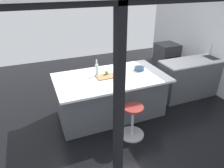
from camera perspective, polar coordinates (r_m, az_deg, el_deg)
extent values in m
plane|color=black|center=(4.53, -1.61, -7.30)|extent=(7.33, 7.33, 0.00)
cube|color=black|center=(1.58, 1.58, -22.20)|extent=(0.05, 0.06, 2.23)
cube|color=silver|center=(5.54, 27.21, 11.40)|extent=(0.12, 5.16, 2.68)
cube|color=#4C5156|center=(5.51, 23.52, 1.95)|extent=(2.22, 0.60, 0.86)
cube|color=silver|center=(5.35, 24.38, 6.30)|extent=(2.22, 0.60, 0.03)
cube|color=#38383D|center=(5.56, 26.32, 6.12)|extent=(0.44, 0.36, 0.12)
cylinder|color=#B7B7BC|center=(5.60, 25.64, 8.57)|extent=(0.02, 0.02, 0.28)
cube|color=#38383D|center=(6.52, 14.76, 7.02)|extent=(0.60, 0.60, 0.86)
cube|color=black|center=(6.31, 16.32, 5.74)|extent=(0.44, 0.01, 0.32)
cube|color=#4C5156|center=(4.21, -0.51, -3.43)|extent=(2.08, 0.99, 0.84)
cube|color=silver|center=(3.96, -0.27, 1.75)|extent=(2.14, 1.19, 0.04)
cylinder|color=#B7B7BC|center=(3.90, 5.47, -13.61)|extent=(0.44, 0.44, 0.03)
cylinder|color=#B7B7BC|center=(3.73, 5.66, -10.33)|extent=(0.05, 0.05, 0.55)
cylinder|color=maroon|center=(3.56, 5.87, -6.54)|extent=(0.36, 0.36, 0.04)
cube|color=olive|center=(3.94, -1.72, 2.07)|extent=(0.36, 0.24, 0.02)
sphere|color=#609E2D|center=(4.00, -1.50, 3.22)|extent=(0.08, 0.08, 0.08)
cylinder|color=silver|center=(4.00, -4.21, 3.94)|extent=(0.06, 0.06, 0.22)
cylinder|color=silver|center=(3.94, -4.28, 5.95)|extent=(0.03, 0.03, 0.08)
cylinder|color=#B7B7BC|center=(3.92, -4.30, 6.57)|extent=(0.03, 0.03, 0.02)
cylinder|color=#334C6B|center=(4.27, 7.52, 4.25)|extent=(0.20, 0.20, 0.07)
cylinder|color=#192635|center=(4.27, 7.53, 4.43)|extent=(0.17, 0.17, 0.04)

